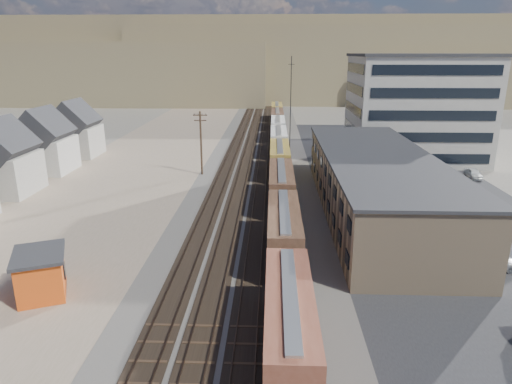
{
  "coord_description": "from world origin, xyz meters",
  "views": [
    {
      "loc": [
        2.65,
        -27.81,
        18.59
      ],
      "look_at": [
        0.78,
        23.03,
        3.0
      ],
      "focal_mm": 32.0,
      "sensor_mm": 36.0,
      "label": 1
    }
  ],
  "objects_px": {
    "utility_pole_north": "(201,142)",
    "maintenance_shed": "(41,273)",
    "parked_car_blue": "(418,170)",
    "parked_car_silver": "(487,260)",
    "freight_train": "(279,148)"
  },
  "relations": [
    {
      "from": "utility_pole_north",
      "to": "parked_car_blue",
      "type": "height_order",
      "value": "utility_pole_north"
    },
    {
      "from": "utility_pole_north",
      "to": "parked_car_silver",
      "type": "bearing_deg",
      "value": -46.39
    },
    {
      "from": "maintenance_shed",
      "to": "parked_car_blue",
      "type": "height_order",
      "value": "maintenance_shed"
    },
    {
      "from": "utility_pole_north",
      "to": "freight_train",
      "type": "bearing_deg",
      "value": 33.3
    },
    {
      "from": "freight_train",
      "to": "parked_car_silver",
      "type": "xyz_separation_m",
      "value": [
        18.12,
        -40.01,
        -1.99
      ]
    },
    {
      "from": "freight_train",
      "to": "parked_car_blue",
      "type": "bearing_deg",
      "value": -16.73
    },
    {
      "from": "freight_train",
      "to": "parked_car_blue",
      "type": "height_order",
      "value": "freight_train"
    },
    {
      "from": "utility_pole_north",
      "to": "maintenance_shed",
      "type": "relative_size",
      "value": 1.66
    },
    {
      "from": "maintenance_shed",
      "to": "parked_car_silver",
      "type": "distance_m",
      "value": 38.0
    },
    {
      "from": "parked_car_blue",
      "to": "utility_pole_north",
      "type": "bearing_deg",
      "value": 159.38
    },
    {
      "from": "parked_car_silver",
      "to": "parked_car_blue",
      "type": "distance_m",
      "value": 33.6
    },
    {
      "from": "freight_train",
      "to": "parked_car_silver",
      "type": "height_order",
      "value": "freight_train"
    },
    {
      "from": "freight_train",
      "to": "parked_car_blue",
      "type": "relative_size",
      "value": 23.37
    },
    {
      "from": "freight_train",
      "to": "maintenance_shed",
      "type": "bearing_deg",
      "value": -112.91
    },
    {
      "from": "maintenance_shed",
      "to": "parked_car_blue",
      "type": "xyz_separation_m",
      "value": [
        41.51,
        39.27,
        -1.14
      ]
    }
  ]
}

